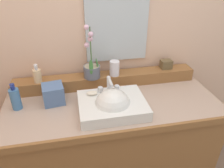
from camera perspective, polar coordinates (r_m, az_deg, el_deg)
wall_back at (r=1.66m, az=-2.73°, el=13.05°), size 3.36×0.20×2.47m
vanity_cabinet at (r=1.73m, az=0.09°, el=-16.86°), size 1.41×0.61×0.90m
back_ledge at (r=1.61m, az=-1.48°, el=1.19°), size 1.33×0.12×0.09m
sink_basin at (r=1.34m, az=0.10°, el=-5.77°), size 0.41×0.33×0.26m
soap_bar at (r=1.38m, az=-5.29°, el=-2.44°), size 0.07×0.04×0.02m
potted_plant at (r=1.52m, az=-5.36°, el=4.39°), size 0.12×0.12×0.38m
soap_dispenser at (r=1.54m, az=-19.06°, el=2.20°), size 0.06×0.06×0.13m
tumbler_cup at (r=1.55m, az=0.67°, el=4.17°), size 0.07×0.07×0.11m
trinket_box at (r=1.72m, az=14.05°, el=5.07°), size 0.08×0.07×0.07m
lotion_bottle at (r=1.46m, az=-24.06°, el=-3.49°), size 0.06×0.06×0.18m
tissue_box at (r=1.45m, az=-15.16°, el=-2.55°), size 0.15×0.15×0.12m
mirror at (r=1.54m, az=1.35°, el=16.85°), size 0.44×0.02×0.60m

